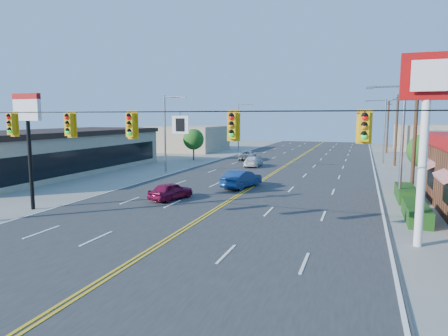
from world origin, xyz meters
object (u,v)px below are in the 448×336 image
(car_silver, at_px, (247,156))
(car_blue, at_px, (242,180))
(kfc_pylon, at_px, (426,111))
(car_white, at_px, (253,162))
(signal_span, at_px, (153,138))
(pizza_hut_sign, at_px, (28,127))
(car_magenta, at_px, (171,192))

(car_silver, bearing_deg, car_blue, 94.39)
(kfc_pylon, distance_m, car_white, 29.67)
(kfc_pylon, relative_size, car_blue, 1.95)
(signal_span, xyz_separation_m, car_silver, (-5.95, 36.10, -4.25))
(signal_span, height_order, car_white, signal_span)
(signal_span, bearing_deg, pizza_hut_sign, 159.81)
(car_magenta, relative_size, car_silver, 0.78)
(pizza_hut_sign, relative_size, car_white, 1.67)
(car_blue, distance_m, car_silver, 21.34)
(car_silver, bearing_deg, car_magenta, 84.18)
(car_blue, height_order, car_white, car_blue)
(signal_span, xyz_separation_m, car_white, (-3.33, 29.33, -4.29))
(signal_span, height_order, kfc_pylon, signal_span)
(kfc_pylon, bearing_deg, car_white, 119.69)
(car_magenta, height_order, car_silver, car_silver)
(car_white, bearing_deg, car_blue, 98.70)
(kfc_pylon, distance_m, car_blue, 17.21)
(pizza_hut_sign, xyz_separation_m, car_magenta, (6.97, 5.34, -4.57))
(car_blue, relative_size, car_white, 1.07)
(car_magenta, height_order, car_blue, car_blue)
(kfc_pylon, bearing_deg, pizza_hut_sign, 180.00)
(car_magenta, bearing_deg, car_white, -77.33)
(pizza_hut_sign, height_order, car_silver, pizza_hut_sign)
(pizza_hut_sign, bearing_deg, car_blue, 48.02)
(signal_span, xyz_separation_m, car_magenta, (-3.91, 9.34, -4.28))
(car_blue, bearing_deg, car_white, -65.53)
(pizza_hut_sign, height_order, car_magenta, pizza_hut_sign)
(kfc_pylon, relative_size, car_magenta, 2.38)
(kfc_pylon, relative_size, car_white, 2.07)
(signal_span, relative_size, car_silver, 5.28)
(kfc_pylon, xyz_separation_m, car_blue, (-11.70, 11.45, -5.32))
(signal_span, bearing_deg, car_white, 96.47)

